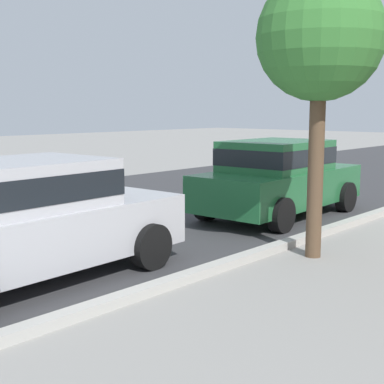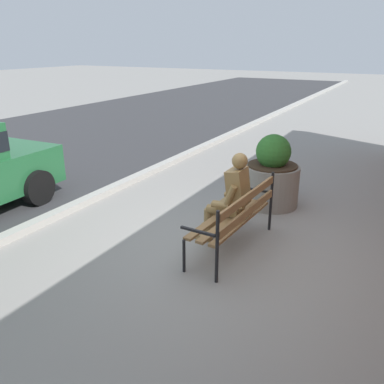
{
  "view_description": "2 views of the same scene",
  "coord_description": "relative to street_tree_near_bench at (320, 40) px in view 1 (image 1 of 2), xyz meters",
  "views": [
    {
      "loc": [
        -10.8,
        -1.7,
        2.19
      ],
      "look_at": [
        -3.98,
        4.45,
        0.8
      ],
      "focal_mm": 51.49,
      "sensor_mm": 36.0,
      "label": 1
    },
    {
      "loc": [
        -4.68,
        -2.1,
        2.75
      ],
      "look_at": [
        0.14,
        0.52,
        0.75
      ],
      "focal_mm": 37.96,
      "sensor_mm": 36.0,
      "label": 2
    }
  ],
  "objects": [
    {
      "name": "parked_car_silver",
      "position": [
        -3.49,
        2.13,
        -2.32
      ],
      "size": [
        4.16,
        2.04,
        1.56
      ],
      "color": "#B7B7BC",
      "rests_on": "ground"
    },
    {
      "name": "street_surface",
      "position": [
        3.64,
        5.18,
        -3.15
      ],
      "size": [
        60.0,
        9.0,
        0.01
      ],
      "primitive_type": "cube",
      "color": "#38383A",
      "rests_on": "ground"
    },
    {
      "name": "curb_stone",
      "position": [
        3.64,
        0.58,
        -3.1
      ],
      "size": [
        60.0,
        0.2,
        0.12
      ],
      "primitive_type": "cube",
      "color": "#B2AFA8",
      "rests_on": "ground"
    },
    {
      "name": "street_tree_near_bench",
      "position": [
        0.0,
        0.0,
        0.0
      ],
      "size": [
        1.82,
        1.82,
        4.11
      ],
      "color": "brown",
      "rests_on": "ground"
    },
    {
      "name": "parked_car_green",
      "position": [
        2.29,
        2.13,
        -2.32
      ],
      "size": [
        4.16,
        2.04,
        1.56
      ],
      "color": "#236638",
      "rests_on": "ground"
    }
  ]
}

